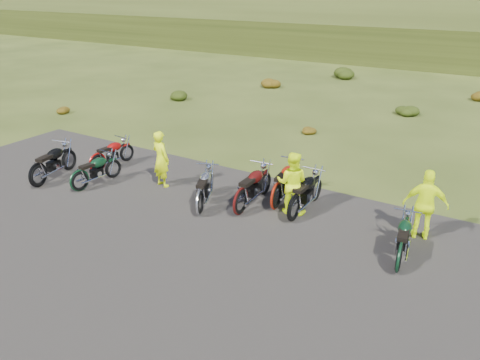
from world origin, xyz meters
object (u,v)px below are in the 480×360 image
Objects in this scene: motorcycle_7 at (397,272)px; motorcycle_0 at (40,187)px; motorcycle_3 at (200,215)px; person_middle at (161,160)px.

motorcycle_0 is at bearing 88.19° from motorcycle_7.
motorcycle_0 is at bearing 78.12° from motorcycle_3.
motorcycle_0 is 3.99m from person_middle.
motorcycle_0 is 5.57m from motorcycle_3.
motorcycle_7 is at bearing -175.87° from person_middle.
motorcycle_3 is at bearing 82.59° from motorcycle_7.
motorcycle_0 reaches higher than motorcycle_7.
person_middle is at bearing 74.99° from motorcycle_7.
person_middle reaches higher than motorcycle_3.
motorcycle_7 is at bearing -95.75° from motorcycle_0.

